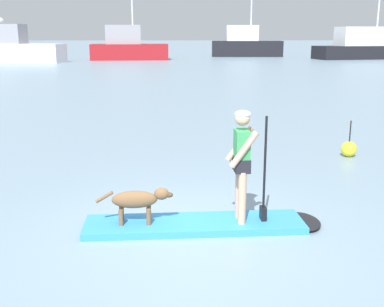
# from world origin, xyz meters

# --- Properties ---
(ground_plane) EXTENTS (400.00, 400.00, 0.00)m
(ground_plane) POSITION_xyz_m (0.00, 0.00, 0.00)
(ground_plane) COLOR gray
(paddleboard) EXTENTS (3.58, 0.93, 0.10)m
(paddleboard) POSITION_xyz_m (0.23, 0.01, 0.05)
(paddleboard) COLOR #338CD8
(paddleboard) RESTS_ON ground_plane
(person_paddler) EXTENTS (0.61, 0.49, 1.67)m
(person_paddler) POSITION_xyz_m (0.71, 0.03, 1.06)
(person_paddler) COLOR tan
(person_paddler) RESTS_ON paddleboard
(dog) EXTENTS (1.14, 0.25, 0.54)m
(dog) POSITION_xyz_m (-0.83, -0.03, 0.46)
(dog) COLOR brown
(dog) RESTS_ON paddleboard
(moored_boat_port) EXTENTS (11.52, 5.11, 4.38)m
(moored_boat_port) POSITION_xyz_m (-17.11, 43.98, 1.42)
(moored_boat_port) COLOR white
(moored_boat_port) RESTS_ON ground_plane
(moored_boat_center) EXTENTS (8.56, 3.97, 10.58)m
(moored_boat_center) POSITION_xyz_m (-5.37, 47.97, 1.41)
(moored_boat_center) COLOR maroon
(moored_boat_center) RESTS_ON ground_plane
(moored_boat_starboard) EXTENTS (8.76, 2.94, 10.00)m
(moored_boat_starboard) POSITION_xyz_m (8.66, 55.04, 1.46)
(moored_boat_starboard) COLOR black
(moored_boat_starboard) RESTS_ON ground_plane
(moored_boat_far_starboard) EXTENTS (13.14, 5.82, 9.59)m
(moored_boat_far_starboard) POSITION_xyz_m (21.69, 48.97, 1.32)
(moored_boat_far_starboard) COLOR black
(moored_boat_far_starboard) RESTS_ON ground_plane
(marker_buoy) EXTENTS (0.36, 0.36, 0.86)m
(marker_buoy) POSITION_xyz_m (3.83, 4.21, 0.19)
(marker_buoy) COLOR yellow
(marker_buoy) RESTS_ON ground_plane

